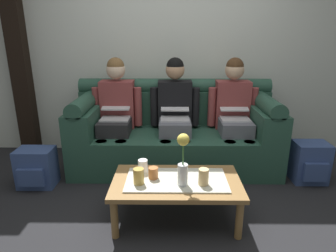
{
  "coord_description": "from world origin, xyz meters",
  "views": [
    {
      "loc": [
        -0.05,
        -2.02,
        1.48
      ],
      "look_at": [
        -0.07,
        0.85,
        0.56
      ],
      "focal_mm": 31.32,
      "sensor_mm": 36.0,
      "label": 1
    }
  ],
  "objects_px": {
    "flower_vase": "(183,160)",
    "cup_near_left": "(203,177)",
    "cup_far_left": "(143,166)",
    "backpack_left": "(36,168)",
    "couch": "(175,134)",
    "person_left": "(116,109)",
    "cup_far_center": "(139,176)",
    "cup_near_right": "(153,173)",
    "person_middle": "(175,109)",
    "coffee_table": "(176,185)",
    "person_right": "(234,110)",
    "backpack_right": "(310,163)"
  },
  "relations": [
    {
      "from": "flower_vase",
      "to": "cup_near_left",
      "type": "distance_m",
      "value": 0.21
    },
    {
      "from": "cup_far_left",
      "to": "backpack_left",
      "type": "distance_m",
      "value": 1.2
    },
    {
      "from": "couch",
      "to": "person_left",
      "type": "bearing_deg",
      "value": -179.66
    },
    {
      "from": "couch",
      "to": "cup_far_center",
      "type": "height_order",
      "value": "couch"
    },
    {
      "from": "couch",
      "to": "flower_vase",
      "type": "height_order",
      "value": "couch"
    },
    {
      "from": "cup_near_right",
      "to": "cup_far_left",
      "type": "relative_size",
      "value": 0.85
    },
    {
      "from": "cup_near_left",
      "to": "backpack_left",
      "type": "bearing_deg",
      "value": 158.81
    },
    {
      "from": "person_middle",
      "to": "coffee_table",
      "type": "distance_m",
      "value": 1.14
    },
    {
      "from": "cup_near_right",
      "to": "cup_far_center",
      "type": "relative_size",
      "value": 0.74
    },
    {
      "from": "flower_vase",
      "to": "cup_near_right",
      "type": "height_order",
      "value": "flower_vase"
    },
    {
      "from": "flower_vase",
      "to": "person_left",
      "type": "bearing_deg",
      "value": 120.95
    },
    {
      "from": "couch",
      "to": "person_right",
      "type": "xyz_separation_m",
      "value": [
        0.66,
        -0.0,
        0.29
      ]
    },
    {
      "from": "person_right",
      "to": "cup_far_center",
      "type": "distance_m",
      "value": 1.52
    },
    {
      "from": "cup_near_right",
      "to": "backpack_right",
      "type": "height_order",
      "value": "cup_near_right"
    },
    {
      "from": "person_left",
      "to": "coffee_table",
      "type": "relative_size",
      "value": 1.19
    },
    {
      "from": "person_left",
      "to": "couch",
      "type": "bearing_deg",
      "value": 0.34
    },
    {
      "from": "backpack_left",
      "to": "backpack_right",
      "type": "distance_m",
      "value": 2.77
    },
    {
      "from": "person_middle",
      "to": "flower_vase",
      "type": "xyz_separation_m",
      "value": [
        0.05,
        -1.17,
        -0.09
      ]
    },
    {
      "from": "person_middle",
      "to": "person_right",
      "type": "distance_m",
      "value": 0.66
    },
    {
      "from": "coffee_table",
      "to": "person_right",
      "type": "bearing_deg",
      "value": 58.74
    },
    {
      "from": "cup_far_center",
      "to": "person_left",
      "type": "bearing_deg",
      "value": 107.55
    },
    {
      "from": "cup_far_center",
      "to": "backpack_right",
      "type": "height_order",
      "value": "cup_far_center"
    },
    {
      "from": "cup_far_center",
      "to": "backpack_left",
      "type": "relative_size",
      "value": 0.32
    },
    {
      "from": "couch",
      "to": "backpack_left",
      "type": "relative_size",
      "value": 5.75
    },
    {
      "from": "person_middle",
      "to": "backpack_right",
      "type": "relative_size",
      "value": 2.91
    },
    {
      "from": "cup_near_left",
      "to": "cup_far_center",
      "type": "distance_m",
      "value": 0.5
    },
    {
      "from": "person_middle",
      "to": "cup_near_left",
      "type": "relative_size",
      "value": 9.54
    },
    {
      "from": "cup_far_left",
      "to": "couch",
      "type": "bearing_deg",
      "value": 73.93
    },
    {
      "from": "person_middle",
      "to": "cup_near_left",
      "type": "xyz_separation_m",
      "value": [
        0.21,
        -1.16,
        -0.23
      ]
    },
    {
      "from": "person_right",
      "to": "backpack_left",
      "type": "height_order",
      "value": "person_right"
    },
    {
      "from": "cup_far_left",
      "to": "backpack_right",
      "type": "distance_m",
      "value": 1.76
    },
    {
      "from": "couch",
      "to": "cup_near_left",
      "type": "height_order",
      "value": "couch"
    },
    {
      "from": "couch",
      "to": "person_right",
      "type": "bearing_deg",
      "value": -0.33
    },
    {
      "from": "person_left",
      "to": "person_right",
      "type": "height_order",
      "value": "same"
    },
    {
      "from": "cup_near_left",
      "to": "backpack_right",
      "type": "xyz_separation_m",
      "value": [
        1.18,
        0.74,
        -0.22
      ]
    },
    {
      "from": "person_right",
      "to": "backpack_left",
      "type": "relative_size",
      "value": 3.13
    },
    {
      "from": "backpack_left",
      "to": "cup_far_left",
      "type": "bearing_deg",
      "value": -20.6
    },
    {
      "from": "cup_far_left",
      "to": "backpack_right",
      "type": "height_order",
      "value": "cup_far_left"
    },
    {
      "from": "person_middle",
      "to": "backpack_left",
      "type": "bearing_deg",
      "value": -158.54
    },
    {
      "from": "coffee_table",
      "to": "cup_near_left",
      "type": "xyz_separation_m",
      "value": [
        0.21,
        -0.08,
        0.11
      ]
    },
    {
      "from": "couch",
      "to": "backpack_left",
      "type": "distance_m",
      "value": 1.5
    },
    {
      "from": "cup_near_right",
      "to": "cup_far_left",
      "type": "distance_m",
      "value": 0.14
    },
    {
      "from": "person_left",
      "to": "backpack_right",
      "type": "relative_size",
      "value": 2.91
    },
    {
      "from": "backpack_right",
      "to": "backpack_left",
      "type": "bearing_deg",
      "value": -177.51
    },
    {
      "from": "coffee_table",
      "to": "cup_near_right",
      "type": "height_order",
      "value": "cup_near_right"
    },
    {
      "from": "cup_far_left",
      "to": "cup_near_right",
      "type": "bearing_deg",
      "value": -49.53
    },
    {
      "from": "person_left",
      "to": "coffee_table",
      "type": "height_order",
      "value": "person_left"
    },
    {
      "from": "cup_far_left",
      "to": "backpack_right",
      "type": "bearing_deg",
      "value": 17.91
    },
    {
      "from": "cup_near_left",
      "to": "cup_far_center",
      "type": "bearing_deg",
      "value": 179.66
    },
    {
      "from": "person_right",
      "to": "flower_vase",
      "type": "relative_size",
      "value": 2.94
    }
  ]
}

